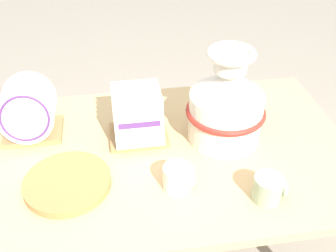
{
  "coord_description": "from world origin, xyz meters",
  "views": [
    {
      "loc": [
        -0.17,
        -1.08,
        1.66
      ],
      "look_at": [
        0.0,
        0.0,
        0.84
      ],
      "focal_mm": 42.0,
      "sensor_mm": 36.0,
      "label": 1
    }
  ],
  "objects_px": {
    "dish_rack_square_plates": "(138,122)",
    "mug_sage_glaze": "(269,188)",
    "wicker_charger_stack": "(67,183)",
    "ceramic_vase": "(226,103)",
    "mug_cream_glaze": "(178,178)",
    "dish_rack_round_plates": "(29,116)"
  },
  "relations": [
    {
      "from": "dish_rack_square_plates",
      "to": "mug_sage_glaze",
      "type": "distance_m",
      "value": 0.53
    },
    {
      "from": "dish_rack_square_plates",
      "to": "wicker_charger_stack",
      "type": "relative_size",
      "value": 0.76
    },
    {
      "from": "ceramic_vase",
      "to": "mug_cream_glaze",
      "type": "relative_size",
      "value": 3.55
    },
    {
      "from": "dish_rack_round_plates",
      "to": "dish_rack_square_plates",
      "type": "xyz_separation_m",
      "value": [
        0.39,
        -0.08,
        -0.02
      ]
    },
    {
      "from": "ceramic_vase",
      "to": "wicker_charger_stack",
      "type": "distance_m",
      "value": 0.61
    },
    {
      "from": "mug_cream_glaze",
      "to": "dish_rack_round_plates",
      "type": "bearing_deg",
      "value": 144.23
    },
    {
      "from": "mug_sage_glaze",
      "to": "mug_cream_glaze",
      "type": "xyz_separation_m",
      "value": [
        -0.27,
        0.09,
        0.0
      ]
    },
    {
      "from": "dish_rack_square_plates",
      "to": "wicker_charger_stack",
      "type": "height_order",
      "value": "dish_rack_square_plates"
    },
    {
      "from": "dish_rack_round_plates",
      "to": "mug_cream_glaze",
      "type": "bearing_deg",
      "value": -35.77
    },
    {
      "from": "ceramic_vase",
      "to": "mug_cream_glaze",
      "type": "height_order",
      "value": "ceramic_vase"
    },
    {
      "from": "dish_rack_round_plates",
      "to": "mug_sage_glaze",
      "type": "distance_m",
      "value": 0.89
    },
    {
      "from": "wicker_charger_stack",
      "to": "ceramic_vase",
      "type": "bearing_deg",
      "value": 16.71
    },
    {
      "from": "dish_rack_round_plates",
      "to": "wicker_charger_stack",
      "type": "bearing_deg",
      "value": -64.4
    },
    {
      "from": "ceramic_vase",
      "to": "dish_rack_square_plates",
      "type": "height_order",
      "value": "ceramic_vase"
    },
    {
      "from": "dish_rack_round_plates",
      "to": "dish_rack_square_plates",
      "type": "relative_size",
      "value": 1.02
    },
    {
      "from": "dish_rack_round_plates",
      "to": "dish_rack_square_plates",
      "type": "height_order",
      "value": "dish_rack_round_plates"
    },
    {
      "from": "dish_rack_round_plates",
      "to": "mug_cream_glaze",
      "type": "xyz_separation_m",
      "value": [
        0.5,
        -0.36,
        -0.04
      ]
    },
    {
      "from": "mug_sage_glaze",
      "to": "mug_cream_glaze",
      "type": "bearing_deg",
      "value": 161.55
    },
    {
      "from": "mug_cream_glaze",
      "to": "ceramic_vase",
      "type": "bearing_deg",
      "value": 47.59
    },
    {
      "from": "dish_rack_square_plates",
      "to": "ceramic_vase",
      "type": "bearing_deg",
      "value": -8.22
    },
    {
      "from": "wicker_charger_stack",
      "to": "dish_rack_square_plates",
      "type": "bearing_deg",
      "value": 40.49
    },
    {
      "from": "wicker_charger_stack",
      "to": "mug_cream_glaze",
      "type": "bearing_deg",
      "value": -10.29
    }
  ]
}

